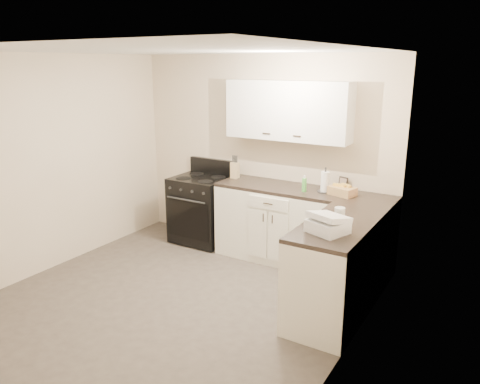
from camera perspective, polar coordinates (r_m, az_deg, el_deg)
The scene contains 21 objects.
floor at distance 5.08m, azimuth -7.48°, elevation -12.73°, with size 3.60×3.60×0.00m, color #473F38.
ceiling at distance 4.48m, azimuth -8.64°, elevation 16.74°, with size 3.60×3.60×0.00m, color white.
wall_back at distance 6.09m, azimuth 2.68°, elevation 4.68°, with size 3.60×3.60×0.00m, color beige.
wall_right at distance 3.79m, azimuth 13.70°, elevation -2.44°, with size 3.60×3.60×0.00m, color beige.
wall_left at distance 5.90m, azimuth -21.79°, elevation 3.24°, with size 3.60×3.60×0.00m, color beige.
wall_front at distance 3.48m, azimuth -26.98°, elevation -5.36°, with size 3.60×3.60×0.00m, color beige.
base_cabinets_back at distance 5.85m, azimuth 4.84°, elevation -3.93°, with size 1.55×0.60×0.90m, color white.
base_cabinets_right at distance 4.92m, azimuth 12.80°, elevation -8.15°, with size 0.60×1.90×0.90m, color white.
countertop_back at distance 5.71m, azimuth 4.95°, elevation 0.52°, with size 1.55×0.60×0.04m, color black.
countertop_right at distance 4.75m, azimuth 13.14°, elevation -2.95°, with size 0.60×1.90×0.04m, color black.
upper_cabinets at distance 5.68m, azimuth 5.85°, elevation 9.86°, with size 1.55×0.30×0.70m, color white.
stove at distance 6.40m, azimuth -4.71°, elevation -2.11°, with size 0.73×0.63×0.89m, color black.
knife_block at distance 6.07m, azimuth -0.63°, elevation 2.67°, with size 0.09×0.08×0.21m, color tan.
paper_towel at distance 5.49m, azimuth 10.32°, elevation 1.22°, with size 0.10×0.10×0.24m, color white.
soap_bottle at distance 5.48m, azimuth 7.84°, elevation 0.87°, with size 0.05×0.05×0.16m, color #51B646.
picture_frame at distance 5.67m, azimuth 12.45°, elevation 1.07°, with size 0.12×0.02×0.15m, color black.
wicker_basket at distance 5.41m, azimuth 12.36°, elevation 0.12°, with size 0.29×0.19×0.10m, color tan.
countertop_grill at distance 4.20m, azimuth 10.64°, elevation -4.15°, with size 0.31×0.29×0.11m, color white.
glass_jar at distance 4.43m, azimuth 12.04°, elevation -2.88°, with size 0.10×0.10×0.16m, color silver.
oven_mitt_near at distance 4.50m, azimuth 6.24°, elevation -10.45°, with size 0.02×0.13×0.22m, color black.
oven_mitt_far at distance 4.78m, azimuth 8.09°, elevation -8.30°, with size 0.02×0.17×0.29m, color black.
Camera 1 is at (2.84, -3.47, 2.39)m, focal length 35.00 mm.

